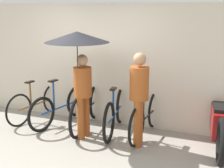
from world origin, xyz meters
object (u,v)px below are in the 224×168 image
Objects in this scene: parked_bicycle_1 at (61,106)px; parked_bicycle_0 at (38,102)px; parked_bicycle_4 at (146,116)px; parked_bicycle_3 at (115,112)px; pedestrian_leading at (79,53)px; pedestrian_center at (139,93)px; motorcycle at (219,123)px; parked_bicycle_2 at (87,108)px.

parked_bicycle_0 is at bearing 97.47° from parked_bicycle_1.
parked_bicycle_0 reaches higher than parked_bicycle_4.
parked_bicycle_3 is 1.01× the size of parked_bicycle_4.
parked_bicycle_4 is at bearing -81.14° from parked_bicycle_0.
parked_bicycle_0 is at bearing -18.91° from pedestrian_leading.
parked_bicycle_4 is 0.71m from pedestrian_center.
motorcycle is (1.85, 0.04, 0.03)m from parked_bicycle_3.
motorcycle is at bearing -85.96° from parked_bicycle_4.
pedestrian_leading reaches higher than parked_bicycle_3.
pedestrian_leading is at bearing 2.11° from pedestrian_center.
parked_bicycle_3 is (0.59, -0.01, -0.01)m from parked_bicycle_2.
parked_bicycle_0 is 0.60m from parked_bicycle_1.
parked_bicycle_0 is 0.97× the size of parked_bicycle_1.
pedestrian_center is at bearing -165.66° from pedestrian_leading.
parked_bicycle_0 is 1.90m from pedestrian_leading.
motorcycle is at bearing -159.39° from pedestrian_leading.
parked_bicycle_1 is at bearing 94.33° from parked_bicycle_4.
parked_bicycle_2 reaches higher than parked_bicycle_3.
pedestrian_leading is (1.33, -0.62, 1.20)m from parked_bicycle_0.
pedestrian_center reaches higher than parked_bicycle_3.
pedestrian_center is (2.36, -0.47, 0.58)m from parked_bicycle_0.
motorcycle is (1.26, 0.01, 0.04)m from parked_bicycle_4.
parked_bicycle_0 is 0.92× the size of parked_bicycle_2.
parked_bicycle_0 is at bearing 80.05° from parked_bicycle_3.
parked_bicycle_4 reaches higher than parked_bicycle_1.
parked_bicycle_1 is 1.52m from pedestrian_leading.
pedestrian_leading reaches higher than parked_bicycle_4.
pedestrian_center is (-0.02, -0.44, 0.56)m from parked_bicycle_4.
parked_bicycle_3 is at bearing -97.98° from parked_bicycle_2.
motorcycle is (3.04, 0.03, 0.05)m from parked_bicycle_1.
pedestrian_leading is (0.74, -0.57, 1.20)m from parked_bicycle_1.
pedestrian_leading reaches higher than parked_bicycle_0.
parked_bicycle_1 is 0.84× the size of motorcycle.
parked_bicycle_3 is (1.78, -0.06, 0.02)m from parked_bicycle_0.
parked_bicycle_3 is (1.19, -0.01, 0.02)m from parked_bicycle_1.
parked_bicycle_2 is 0.95× the size of pedestrian_leading.
parked_bicycle_3 is at bearing 84.34° from motorcycle.
parked_bicycle_2 is 1.19m from parked_bicycle_4.
parked_bicycle_1 is 1.19m from parked_bicycle_3.
pedestrian_center is at bearing -91.71° from parked_bicycle_0.
parked_bicycle_1 is at bearing 83.46° from parked_bicycle_2.
pedestrian_center is at bearing -178.95° from parked_bicycle_4.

